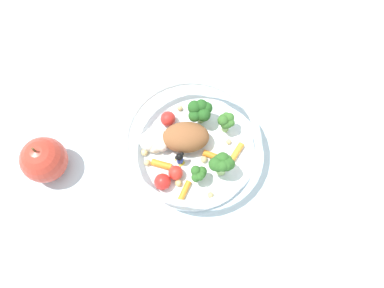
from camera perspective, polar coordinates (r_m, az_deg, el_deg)
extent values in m
plane|color=silver|center=(0.67, 0.47, -2.21)|extent=(2.40, 2.40, 0.00)
cylinder|color=white|center=(0.67, 0.00, -0.91)|extent=(0.22, 0.22, 0.01)
torus|color=white|center=(0.62, 0.00, 0.79)|extent=(0.23, 0.23, 0.01)
ellipsoid|color=brown|center=(0.65, -0.93, 1.01)|extent=(0.06, 0.08, 0.05)
cylinder|color=#7FAD5B|center=(0.67, 4.99, 2.63)|extent=(0.01, 0.01, 0.02)
sphere|color=#386B28|center=(0.65, 5.14, 4.15)|extent=(0.01, 0.01, 0.01)
sphere|color=#386B28|center=(0.65, 4.61, 3.92)|extent=(0.01, 0.01, 0.01)
sphere|color=#386B28|center=(0.65, 4.63, 3.50)|extent=(0.02, 0.02, 0.02)
sphere|color=#386B28|center=(0.65, 5.00, 2.93)|extent=(0.02, 0.02, 0.02)
sphere|color=#386B28|center=(0.65, 5.47, 2.93)|extent=(0.01, 0.01, 0.01)
sphere|color=#386B28|center=(0.65, 5.81, 3.17)|extent=(0.01, 0.01, 0.01)
sphere|color=#386B28|center=(0.65, 5.60, 3.92)|extent=(0.02, 0.02, 0.02)
cylinder|color=#8EB766|center=(0.64, 4.40, -3.59)|extent=(0.02, 0.02, 0.03)
sphere|color=#2D6023|center=(0.62, 4.60, -2.22)|extent=(0.02, 0.02, 0.02)
sphere|color=#2D6023|center=(0.62, 4.06, -2.34)|extent=(0.02, 0.02, 0.02)
sphere|color=#2D6023|center=(0.61, 3.54, -3.01)|extent=(0.02, 0.02, 0.02)
sphere|color=#2D6023|center=(0.61, 3.95, -3.23)|extent=(0.02, 0.02, 0.02)
sphere|color=#2D6023|center=(0.61, 4.64, -3.31)|extent=(0.02, 0.02, 0.02)
sphere|color=#2D6023|center=(0.61, 5.16, -3.17)|extent=(0.02, 0.02, 0.02)
sphere|color=#2D6023|center=(0.62, 5.48, -2.96)|extent=(0.02, 0.02, 0.02)
sphere|color=#2D6023|center=(0.62, 5.29, -2.34)|extent=(0.02, 0.02, 0.02)
cylinder|color=#7FAD5B|center=(0.64, 0.88, -5.07)|extent=(0.01, 0.01, 0.02)
sphere|color=#2D6023|center=(0.62, 0.81, -3.98)|extent=(0.02, 0.02, 0.02)
sphere|color=#2D6023|center=(0.62, 0.37, -4.11)|extent=(0.01, 0.01, 0.01)
sphere|color=#2D6023|center=(0.62, 0.33, -4.67)|extent=(0.01, 0.01, 0.01)
sphere|color=#2D6023|center=(0.62, 0.79, -4.97)|extent=(0.02, 0.02, 0.02)
sphere|color=#2D6023|center=(0.62, 1.16, -4.84)|extent=(0.01, 0.01, 0.01)
sphere|color=#2D6023|center=(0.62, 1.48, -4.57)|extent=(0.01, 0.01, 0.01)
sphere|color=#2D6023|center=(0.62, 1.47, -4.11)|extent=(0.02, 0.02, 0.02)
cylinder|color=#7FAD5B|center=(0.68, 1.34, 4.04)|extent=(0.01, 0.01, 0.02)
sphere|color=#23561E|center=(0.65, 1.42, 5.72)|extent=(0.02, 0.02, 0.02)
sphere|color=#23561E|center=(0.65, 0.63, 5.48)|extent=(0.02, 0.02, 0.02)
sphere|color=#23561E|center=(0.65, 0.72, 4.24)|extent=(0.02, 0.02, 0.02)
sphere|color=#23561E|center=(0.65, 1.73, 4.40)|extent=(0.02, 0.02, 0.02)
sphere|color=#23561E|center=(0.66, 2.16, 5.38)|extent=(0.02, 0.02, 0.02)
sphere|color=silver|center=(0.66, -5.04, 1.07)|extent=(0.03, 0.03, 0.03)
sphere|color=silver|center=(0.67, -5.75, 1.13)|extent=(0.03, 0.03, 0.03)
sphere|color=silver|center=(0.66, -6.37, 0.42)|extent=(0.03, 0.03, 0.03)
sphere|color=silver|center=(0.66, -5.58, -0.07)|extent=(0.03, 0.03, 0.03)
sphere|color=silver|center=(0.65, -4.49, -0.11)|extent=(0.02, 0.02, 0.02)
sphere|color=silver|center=(0.65, -3.93, 0.54)|extent=(0.02, 0.02, 0.02)
sphere|color=silver|center=(0.66, -4.93, 0.75)|extent=(0.03, 0.03, 0.03)
cube|color=yellow|center=(0.66, -1.81, -2.63)|extent=(0.02, 0.02, 0.00)
cylinder|color=#1933B2|center=(0.65, -1.84, -2.33)|extent=(0.02, 0.02, 0.02)
sphere|color=black|center=(0.63, -1.87, -1.92)|extent=(0.01, 0.01, 0.01)
sphere|color=black|center=(0.63, -2.26, -2.05)|extent=(0.01, 0.01, 0.01)
sphere|color=black|center=(0.63, -1.51, -1.51)|extent=(0.01, 0.01, 0.01)
cylinder|color=orange|center=(0.66, 6.68, -1.18)|extent=(0.03, 0.03, 0.01)
cylinder|color=orange|center=(0.65, -4.55, -3.06)|extent=(0.02, 0.04, 0.01)
cylinder|color=orange|center=(0.64, -1.12, -7.00)|extent=(0.04, 0.02, 0.01)
cylinder|color=orange|center=(0.66, 2.82, -1.35)|extent=(0.02, 0.03, 0.01)
sphere|color=red|center=(0.68, -3.59, 3.76)|extent=(0.03, 0.03, 0.03)
sphere|color=red|center=(0.63, -4.41, -5.63)|extent=(0.03, 0.03, 0.03)
sphere|color=red|center=(0.64, -2.45, -4.31)|extent=(0.02, 0.02, 0.02)
sphere|color=#D1B775|center=(0.67, 5.46, 0.36)|extent=(0.01, 0.01, 0.01)
sphere|color=tan|center=(0.64, 2.76, -7.60)|extent=(0.01, 0.01, 0.01)
sphere|color=#D1B775|center=(0.65, 1.77, -2.31)|extent=(0.01, 0.01, 0.01)
sphere|color=tan|center=(0.64, -2.05, -5.83)|extent=(0.01, 0.01, 0.01)
sphere|color=#D1B775|center=(0.66, -7.08, -1.25)|extent=(0.01, 0.01, 0.01)
sphere|color=#D1B775|center=(0.69, -1.82, 5.38)|extent=(0.01, 0.01, 0.01)
sphere|color=tan|center=(0.66, -6.70, -2.75)|extent=(0.01, 0.01, 0.01)
sphere|color=#BC3828|center=(0.68, -21.15, -2.21)|extent=(0.08, 0.08, 0.08)
cylinder|color=brown|center=(0.64, -22.48, -0.81)|extent=(0.00, 0.00, 0.01)
cube|color=white|center=(0.68, 18.71, -9.75)|extent=(0.17, 0.15, 0.01)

